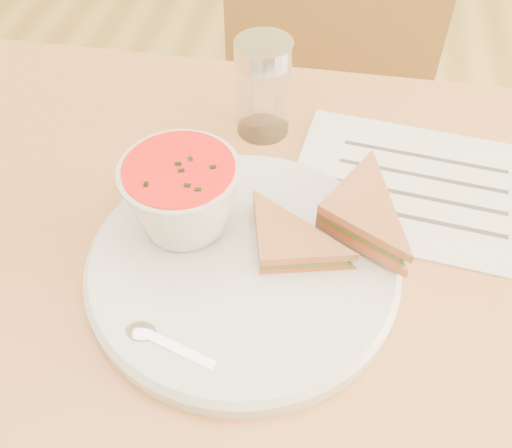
% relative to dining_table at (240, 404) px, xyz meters
% --- Properties ---
extents(dining_table, '(1.00, 0.70, 0.75)m').
position_rel_dining_table_xyz_m(dining_table, '(0.00, 0.00, 0.00)').
color(dining_table, '#A26132').
rests_on(dining_table, floor).
extents(chair_far, '(0.48, 0.48, 0.96)m').
position_rel_dining_table_xyz_m(chair_far, '(0.03, 0.47, 0.11)').
color(chair_far, brown).
rests_on(chair_far, floor).
extents(plate, '(0.37, 0.37, 0.02)m').
position_rel_dining_table_xyz_m(plate, '(0.02, -0.02, 0.38)').
color(plate, silver).
rests_on(plate, dining_table).
extents(soup_bowl, '(0.13, 0.13, 0.08)m').
position_rel_dining_table_xyz_m(soup_bowl, '(-0.05, 0.01, 0.43)').
color(soup_bowl, silver).
rests_on(soup_bowl, plate).
extents(sandwich_half_a, '(0.11, 0.11, 0.03)m').
position_rel_dining_table_xyz_m(sandwich_half_a, '(0.04, -0.04, 0.41)').
color(sandwich_half_a, '#C16F44').
rests_on(sandwich_half_a, plate).
extents(sandwich_half_b, '(0.14, 0.14, 0.03)m').
position_rel_dining_table_xyz_m(sandwich_half_b, '(0.08, 0.02, 0.42)').
color(sandwich_half_b, '#C16F44').
rests_on(sandwich_half_b, plate).
extents(spoon, '(0.16, 0.07, 0.01)m').
position_rel_dining_table_xyz_m(spoon, '(-0.02, -0.13, 0.40)').
color(spoon, silver).
rests_on(spoon, plate).
extents(paper_menu, '(0.31, 0.25, 0.00)m').
position_rel_dining_table_xyz_m(paper_menu, '(0.20, 0.13, 0.38)').
color(paper_menu, white).
rests_on(paper_menu, dining_table).
extents(condiment_shaker, '(0.08, 0.08, 0.12)m').
position_rel_dining_table_xyz_m(condiment_shaker, '(-0.00, 0.20, 0.44)').
color(condiment_shaker, silver).
rests_on(condiment_shaker, dining_table).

